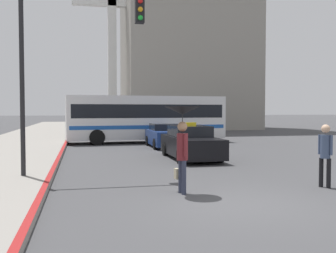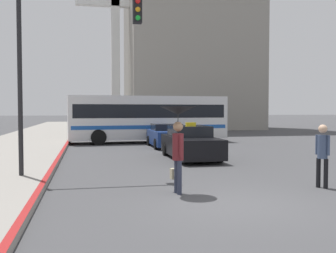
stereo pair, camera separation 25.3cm
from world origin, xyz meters
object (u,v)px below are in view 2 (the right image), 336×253
Objects in this scene: city_bus at (148,117)px; pedestrian_with_umbrella at (178,127)px; sedan_red at (167,136)px; traffic_light at (69,44)px; taxi at (190,143)px; monument_cross at (115,30)px; pedestrian_man at (322,151)px.

pedestrian_with_umbrella is (-1.68, -16.07, 0.03)m from city_bus.
traffic_light is (-5.07, -9.79, 3.53)m from sedan_red.
sedan_red is at bearing -17.79° from pedestrian_with_umbrella.
taxi is 9.18m from city_bus.
traffic_light is at bearing -22.22° from city_bus.
monument_cross is at bearing -8.94° from pedestrian_with_umbrella.
traffic_light is (-5.00, -4.24, 3.50)m from taxi.
city_bus is 14.30m from traffic_light.
traffic_light is at bearing 40.28° from taxi.
city_bus is at bearing 71.38° from traffic_light.
pedestrian_with_umbrella is at bearing 79.80° from sedan_red.
monument_cross reaches higher than city_bus.
pedestrian_man is (1.90, -7.05, 0.35)m from taxi.
sedan_red is at bearing 62.64° from traffic_light.
pedestrian_with_umbrella is (-2.25, -12.51, 1.08)m from sedan_red.
sedan_red is at bearing 5.47° from city_bus.
city_bus is 4.66× the size of pedestrian_with_umbrella.
pedestrian_with_umbrella is at bearing -44.00° from traffic_light.
monument_cross is (3.61, 30.82, 6.70)m from traffic_light.
sedan_red is 12.73m from pedestrian_man.
pedestrian_man is at bearing 98.29° from sedan_red.
city_bus is at bearing -80.93° from sedan_red.
pedestrian_with_umbrella is at bearing -9.58° from city_bus.
sedan_red is 0.38× the size of city_bus.
monument_cross reaches higher than traffic_light.
city_bus is 1.75× the size of traffic_light.
pedestrian_with_umbrella is 0.37× the size of traffic_light.
pedestrian_man is at bearing -98.79° from pedestrian_with_umbrella.
monument_cross is (-1.40, 26.58, 10.19)m from taxi.
taxi is 0.24× the size of monument_cross.
taxi is 7.37m from pedestrian_with_umbrella.
city_bus reaches higher than taxi.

